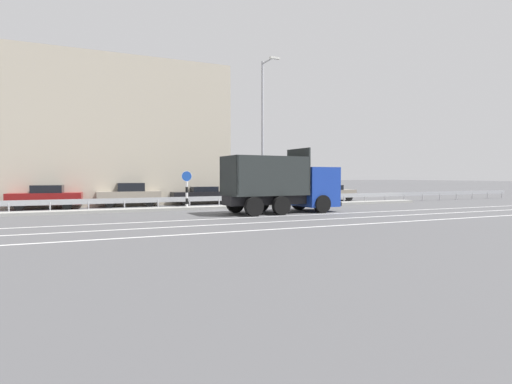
% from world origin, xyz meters
% --- Properties ---
extents(ground_plane, '(320.00, 320.00, 0.00)m').
position_xyz_m(ground_plane, '(0.00, 0.00, 0.00)').
color(ground_plane, '#4C4C4F').
extents(lane_strip_0, '(58.12, 0.16, 0.01)m').
position_xyz_m(lane_strip_0, '(2.09, -4.33, 0.00)').
color(lane_strip_0, silver).
rests_on(lane_strip_0, ground_plane).
extents(lane_strip_1, '(58.12, 0.16, 0.01)m').
position_xyz_m(lane_strip_1, '(2.09, -6.62, 0.00)').
color(lane_strip_1, silver).
rests_on(lane_strip_1, ground_plane).
extents(lane_strip_2, '(58.12, 0.16, 0.01)m').
position_xyz_m(lane_strip_2, '(2.09, -8.96, 0.00)').
color(lane_strip_2, silver).
rests_on(lane_strip_2, ground_plane).
extents(median_island, '(31.97, 1.10, 0.18)m').
position_xyz_m(median_island, '(0.00, 1.66, 0.09)').
color(median_island, gray).
rests_on(median_island, ground_plane).
extents(median_guardrail, '(58.12, 0.09, 0.78)m').
position_xyz_m(median_guardrail, '(-0.00, 2.56, 0.57)').
color(median_guardrail, '#9EA0A5').
rests_on(median_guardrail, ground_plane).
extents(dump_truck, '(7.07, 3.09, 3.77)m').
position_xyz_m(dump_truck, '(3.04, -2.47, 1.37)').
color(dump_truck, '#19389E').
rests_on(dump_truck, ground_plane).
extents(median_road_sign, '(0.67, 0.16, 2.47)m').
position_xyz_m(median_road_sign, '(-2.45, 1.66, 1.28)').
color(median_road_sign, white).
rests_on(median_road_sign, ground_plane).
extents(street_lamp_1, '(0.71, 1.95, 9.97)m').
position_xyz_m(street_lamp_1, '(2.90, 1.66, 5.45)').
color(street_lamp_1, '#ADADB2').
rests_on(street_lamp_1, ground_plane).
extents(parked_car_2, '(4.50, 2.28, 1.56)m').
position_xyz_m(parked_car_2, '(-10.70, 5.91, 0.79)').
color(parked_car_2, maroon).
rests_on(parked_car_2, ground_plane).
extents(parked_car_3, '(4.28, 2.03, 1.66)m').
position_xyz_m(parked_car_3, '(-5.52, 6.20, 0.82)').
color(parked_car_3, gray).
rests_on(parked_car_3, ground_plane).
extents(parked_car_4, '(4.82, 2.11, 1.35)m').
position_xyz_m(parked_car_4, '(-0.22, 6.20, 0.71)').
color(parked_car_4, black).
rests_on(parked_car_4, ground_plane).
extents(parked_car_5, '(4.33, 2.22, 1.64)m').
position_xyz_m(parked_car_5, '(6.06, 5.97, 0.81)').
color(parked_car_5, '#335B33').
rests_on(parked_car_5, ground_plane).
extents(parked_car_6, '(3.99, 2.13, 1.37)m').
position_xyz_m(parked_car_6, '(11.36, 5.92, 0.71)').
color(parked_car_6, gray).
rests_on(parked_car_6, ground_plane).
extents(background_building_0, '(22.50, 15.27, 10.71)m').
position_xyz_m(background_building_0, '(-9.09, 13.82, 5.36)').
color(background_building_0, '#B7AD99').
rests_on(background_building_0, ground_plane).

